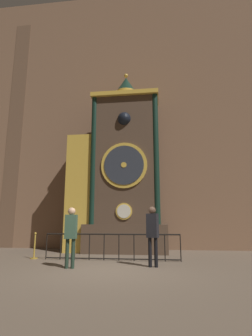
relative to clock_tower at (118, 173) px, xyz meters
name	(u,v)px	position (x,y,z in m)	size (l,w,h in m)	color
ground_plane	(108,271)	(0.41, -4.37, -3.57)	(28.00, 28.00, 0.00)	brown
cathedral_back_wall	(128,110)	(0.33, 1.51, 3.80)	(24.00, 0.32, 14.78)	#846047
clock_tower	(118,173)	(0.00, 0.00, 0.00)	(4.57, 1.77, 8.69)	brown
railing_fence	(111,245)	(0.15, -2.41, -3.06)	(4.87, 0.05, 0.92)	black
visitor_near	(71,231)	(-0.79, -4.11, -2.50)	(0.36, 0.25, 1.77)	#213427
visitor_far	(153,230)	(1.65, -3.60, -2.48)	(0.39, 0.32, 1.81)	black
stanchion_post	(34,250)	(-2.76, -2.33, -3.27)	(0.28, 0.28, 0.95)	#B28E33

